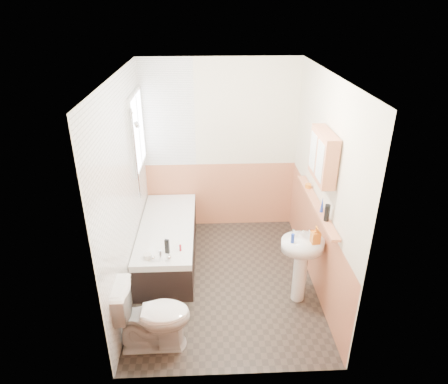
{
  "coord_description": "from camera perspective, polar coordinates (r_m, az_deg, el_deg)",
  "views": [
    {
      "loc": [
        -0.19,
        -4.01,
        3.19
      ],
      "look_at": [
        0.0,
        0.15,
        1.15
      ],
      "focal_mm": 32.0,
      "sensor_mm": 36.0,
      "label": 1
    }
  ],
  "objects": [
    {
      "name": "foam_can",
      "position": [
        4.26,
        14.51,
        -2.9
      ],
      "size": [
        0.06,
        0.06,
        0.18
      ],
      "primitive_type": "cylinder",
      "rotation": [
        0.0,
        0.0,
        -0.01
      ],
      "color": "black",
      "rests_on": "pine_shelf"
    },
    {
      "name": "medicine_cabinet",
      "position": [
        4.27,
        13.97,
        5.0
      ],
      "size": [
        0.15,
        0.58,
        0.53
      ],
      "color": "#D38056",
      "rests_on": "wall_right"
    },
    {
      "name": "soap_bottle",
      "position": [
        4.41,
        12.9,
        -6.57
      ],
      "size": [
        0.11,
        0.21,
        0.09
      ],
      "primitive_type": "imported",
      "rotation": [
        0.0,
        0.0,
        0.1
      ],
      "color": "orange",
      "rests_on": "sink"
    },
    {
      "name": "wainscot_front",
      "position": [
        3.76,
        1.12,
        -19.58
      ],
      "size": [
        2.2,
        0.01,
        1.0
      ],
      "primitive_type": "cube",
      "color": "#D38056",
      "rests_on": "wall_front"
    },
    {
      "name": "bathtub",
      "position": [
        5.38,
        -8.01,
        -6.97
      ],
      "size": [
        0.7,
        1.77,
        0.66
      ],
      "color": "black",
      "rests_on": "floor"
    },
    {
      "name": "wall_back",
      "position": [
        5.76,
        -0.57,
        6.42
      ],
      "size": [
        2.2,
        0.02,
        2.5
      ],
      "primitive_type": "cube",
      "color": "beige",
      "rests_on": "ground"
    },
    {
      "name": "floor",
      "position": [
        5.12,
        0.08,
        -12.38
      ],
      "size": [
        2.8,
        2.8,
        0.0
      ],
      "primitive_type": "plane",
      "color": "black",
      "rests_on": "ground"
    },
    {
      "name": "wall_front",
      "position": [
        3.25,
        1.26,
        -10.57
      ],
      "size": [
        2.2,
        0.02,
        2.5
      ],
      "primitive_type": "cube",
      "color": "beige",
      "rests_on": "ground"
    },
    {
      "name": "sink",
      "position": [
        4.59,
        10.98,
        -9.16
      ],
      "size": [
        0.47,
        0.38,
        0.92
      ],
      "rotation": [
        0.0,
        0.0,
        0.24
      ],
      "color": "white",
      "rests_on": "floor"
    },
    {
      "name": "toilet",
      "position": [
        4.16,
        -10.25,
        -17.01
      ],
      "size": [
        0.77,
        0.43,
        0.75
      ],
      "primitive_type": "imported",
      "rotation": [
        0.0,
        0.0,
        1.58
      ],
      "color": "white",
      "rests_on": "floor"
    },
    {
      "name": "wall_right",
      "position": [
        4.64,
        13.92,
        0.57
      ],
      "size": [
        0.02,
        2.8,
        2.5
      ],
      "primitive_type": "cube",
      "color": "beige",
      "rests_on": "ground"
    },
    {
      "name": "tile_cladding_left",
      "position": [
        4.54,
        -13.76,
        0.03
      ],
      "size": [
        0.01,
        2.8,
        2.5
      ],
      "primitive_type": "cube",
      "color": "white",
      "rests_on": "wall_left"
    },
    {
      "name": "blue_gel",
      "position": [
        4.67,
        -8.13,
        -7.71
      ],
      "size": [
        0.06,
        0.04,
        0.18
      ],
      "primitive_type": "cube",
      "rotation": [
        0.0,
        0.0,
        -0.28
      ],
      "color": "black",
      "rests_on": "bathtub"
    },
    {
      "name": "green_bottle",
      "position": [
        4.42,
        13.86,
        -1.71
      ],
      "size": [
        0.04,
        0.04,
        0.19
      ],
      "primitive_type": "cone",
      "rotation": [
        0.0,
        0.0,
        -0.03
      ],
      "color": "#19339E",
      "rests_on": "pine_shelf"
    },
    {
      "name": "wainscot_right",
      "position": [
        4.99,
        12.76,
        -7.23
      ],
      "size": [
        0.01,
        2.8,
        1.0
      ],
      "primitive_type": "cube",
      "color": "#D38056",
      "rests_on": "wall_right"
    },
    {
      "name": "cream_jar",
      "position": [
        4.65,
        -10.87,
        -9.03
      ],
      "size": [
        0.11,
        0.11,
        0.06
      ],
      "primitive_type": "cylinder",
      "rotation": [
        0.0,
        0.0,
        0.36
      ],
      "color": "silver",
      "rests_on": "bathtub"
    },
    {
      "name": "shower_riser",
      "position": [
        4.91,
        -12.47,
        6.21
      ],
      "size": [
        0.1,
        0.08,
        1.15
      ],
      "color": "silver",
      "rests_on": "wall_left"
    },
    {
      "name": "pine_shelf",
      "position": [
        4.65,
        13.04,
        -1.68
      ],
      "size": [
        0.1,
        1.53,
        0.03
      ],
      "primitive_type": "cube",
      "color": "#D38056",
      "rests_on": "wall_right"
    },
    {
      "name": "tile_return_back",
      "position": [
        5.61,
        -8.14,
        10.97
      ],
      "size": [
        0.75,
        0.01,
        1.5
      ],
      "primitive_type": "cube",
      "color": "white",
      "rests_on": "wall_back"
    },
    {
      "name": "wall_left",
      "position": [
        4.55,
        -14.03,
        0.03
      ],
      "size": [
        0.02,
        2.8,
        2.5
      ],
      "primitive_type": "cube",
      "color": "beige",
      "rests_on": "ground"
    },
    {
      "name": "black_jar",
      "position": [
        4.97,
        11.95,
        0.86
      ],
      "size": [
        0.09,
        0.09,
        0.05
      ],
      "primitive_type": "cylinder",
      "rotation": [
        0.0,
        0.0,
        -0.16
      ],
      "color": "orange",
      "rests_on": "pine_shelf"
    },
    {
      "name": "ceiling",
      "position": [
        4.07,
        0.1,
        16.36
      ],
      "size": [
        2.8,
        2.8,
        0.0
      ],
      "primitive_type": "plane",
      "rotation": [
        3.14,
        0.0,
        0.0
      ],
      "color": "white",
      "rests_on": "ground"
    },
    {
      "name": "clear_bottle",
      "position": [
        4.37,
        9.78,
        -6.55
      ],
      "size": [
        0.05,
        0.05,
        0.11
      ],
      "primitive_type": "cylinder",
      "rotation": [
        0.0,
        0.0,
        -0.33
      ],
      "color": "#19339E",
      "rests_on": "sink"
    },
    {
      "name": "orange_bottle",
      "position": [
        4.71,
        -6.26,
        -7.94
      ],
      "size": [
        0.03,
        0.03,
        0.08
      ],
      "primitive_type": "cylinder",
      "rotation": [
        0.0,
        0.0,
        -0.02
      ],
      "color": "maroon",
      "rests_on": "bathtub"
    },
    {
      "name": "wainscot_back",
      "position": [
        6.03,
        -0.53,
        -0.38
      ],
      "size": [
        2.2,
        0.01,
        1.0
      ],
      "primitive_type": "cube",
      "color": "#D38056",
      "rests_on": "wall_back"
    },
    {
      "name": "window",
      "position": [
        5.26,
        -12.17,
        8.52
      ],
      "size": [
        0.03,
        0.79,
        0.99
      ],
      "color": "white",
      "rests_on": "wall_left"
    }
  ]
}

